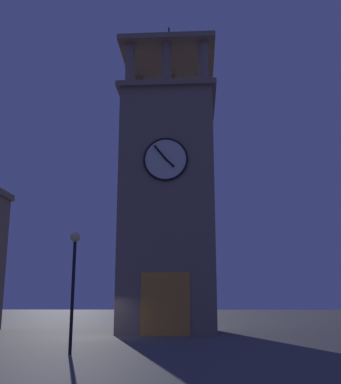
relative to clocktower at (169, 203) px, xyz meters
The scene contains 3 objects.
ground_plane 11.23m from the clocktower, 52.47° to the left, with size 200.00×200.00×0.00m, color #56544F.
clocktower is the anchor object (origin of this frame).
street_lamp 15.62m from the clocktower, 77.43° to the left, with size 0.44×0.44×5.09m.
Camera 1 is at (-6.06, 29.21, 2.13)m, focal length 43.86 mm.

